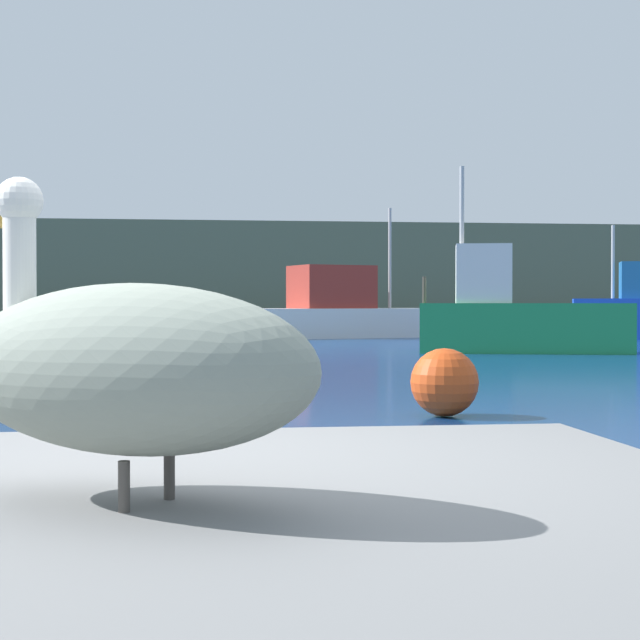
% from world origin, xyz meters
% --- Properties ---
extents(hillside_backdrop, '(140.00, 17.18, 6.43)m').
position_xyz_m(hillside_backdrop, '(0.00, 68.55, 3.22)').
color(hillside_backdrop, '#5B664C').
rests_on(hillside_backdrop, ground).
extents(pelican, '(1.26, 1.07, 0.87)m').
position_xyz_m(pelican, '(0.08, -0.97, 1.12)').
color(pelican, gray).
rests_on(pelican, pier_dock).
extents(fishing_boat_white, '(7.93, 4.62, 4.95)m').
position_xyz_m(fishing_boat_white, '(5.74, 34.39, 0.98)').
color(fishing_boat_white, white).
rests_on(fishing_boat_white, ground).
extents(fishing_boat_green, '(5.63, 2.89, 4.88)m').
position_xyz_m(fishing_boat_green, '(8.73, 22.20, 0.95)').
color(fishing_boat_green, '#1E8C4C').
rests_on(fishing_boat_green, ground).
extents(mooring_buoy, '(0.78, 0.78, 0.78)m').
position_xyz_m(mooring_buoy, '(3.13, 7.68, 0.39)').
color(mooring_buoy, '#E54C19').
rests_on(mooring_buoy, ground).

